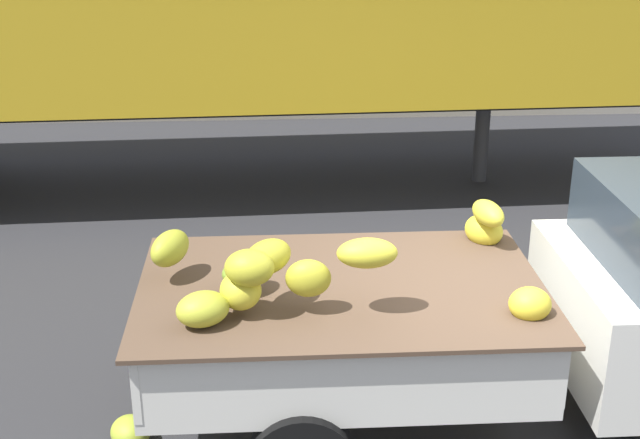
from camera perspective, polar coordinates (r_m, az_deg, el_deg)
The scene contains 4 objects.
ground at distance 6.46m, azimuth 10.89°, elevation -12.84°, with size 220.00×220.00×0.00m, color #28282B.
curb_strip at distance 14.23m, azimuth 2.73°, elevation 7.36°, with size 80.00×0.80×0.16m, color gray.
pickup_truck at distance 6.30m, azimuth 18.42°, elevation -5.29°, with size 4.73×1.80×1.70m.
fallen_banana_bunch_near_tailgate at distance 6.20m, azimuth -12.25°, elevation -13.38°, with size 0.29×0.26×0.21m, color #94A42E.
Camera 1 is at (-1.50, -5.12, 3.63)m, focal length 49.09 mm.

